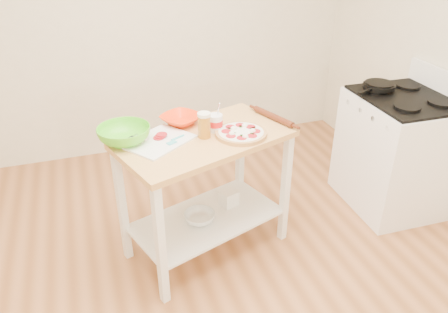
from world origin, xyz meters
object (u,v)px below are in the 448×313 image
at_px(rolling_pin, 273,117).
at_px(shelf_bin, 229,198).
at_px(cutting_board, 158,141).
at_px(pizza, 241,133).
at_px(spatula, 175,140).
at_px(knife, 132,137).
at_px(green_bowl, 124,135).
at_px(yogurt_tub, 215,123).
at_px(shelf_glass_bowl, 200,217).
at_px(orange_bowl, 181,119).
at_px(beer_pint, 204,125).
at_px(prep_island, 205,171).
at_px(skillet, 379,86).
at_px(gas_stove, 396,152).

distance_m(rolling_pin, shelf_bin, 0.68).
bearing_deg(cutting_board, pizza, -43.26).
bearing_deg(spatula, shelf_bin, -9.77).
height_order(knife, green_bowl, green_bowl).
relative_size(green_bowl, rolling_pin, 0.90).
distance_m(yogurt_tub, shelf_glass_bowl, 0.69).
bearing_deg(rolling_pin, knife, 179.88).
bearing_deg(shelf_bin, orange_bowl, 155.74).
distance_m(beer_pint, rolling_pin, 0.54).
distance_m(prep_island, beer_pint, 0.34).
bearing_deg(knife, cutting_board, -65.45).
relative_size(beer_pint, shelf_bin, 1.47).
relative_size(skillet, knife, 1.70).
xyz_separation_m(green_bowl, yogurt_tub, (0.58, -0.03, 0.01)).
distance_m(skillet, cutting_board, 1.81).
bearing_deg(gas_stove, pizza, -172.73).
distance_m(green_bowl, yogurt_tub, 0.58).
bearing_deg(gas_stove, shelf_bin, -179.46).
bearing_deg(skillet, knife, 163.25).
xyz_separation_m(prep_island, shelf_bin, (0.20, 0.11, -0.33)).
bearing_deg(shelf_bin, rolling_pin, -1.41).
bearing_deg(rolling_pin, yogurt_tub, -174.65).
distance_m(yogurt_tub, shelf_bin, 0.65).
height_order(skillet, green_bowl, green_bowl).
bearing_deg(rolling_pin, orange_bowl, 167.10).
bearing_deg(shelf_bin, gas_stove, -1.27).
bearing_deg(pizza, beer_pint, 167.88).
xyz_separation_m(gas_stove, shelf_bin, (-1.41, 0.03, -0.16)).
bearing_deg(skillet, shelf_glass_bowl, 169.11).
height_order(prep_island, rolling_pin, rolling_pin).
bearing_deg(gas_stove, shelf_glass_bowl, -174.68).
bearing_deg(spatula, pizza, -32.48).
xyz_separation_m(pizza, cutting_board, (-0.52, 0.08, -0.01)).
height_order(cutting_board, shelf_glass_bowl, cutting_board).
height_order(prep_island, shelf_bin, prep_island).
bearing_deg(cutting_board, spatula, -55.02).
distance_m(spatula, rolling_pin, 0.73).
relative_size(pizza, rolling_pin, 0.91).
relative_size(yogurt_tub, shelf_glass_bowl, 0.93).
bearing_deg(gas_stove, prep_island, -175.44).
bearing_deg(gas_stove, green_bowl, -178.43).
height_order(pizza, cutting_board, pizza).
bearing_deg(pizza, shelf_glass_bowl, 173.94).
distance_m(spatula, yogurt_tub, 0.30).
relative_size(orange_bowl, yogurt_tub, 1.25).
distance_m(prep_island, gas_stove, 1.62).
bearing_deg(cutting_board, gas_stove, -33.29).
relative_size(gas_stove, cutting_board, 2.22).
bearing_deg(pizza, prep_island, 166.31).
bearing_deg(pizza, shelf_bin, 98.40).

